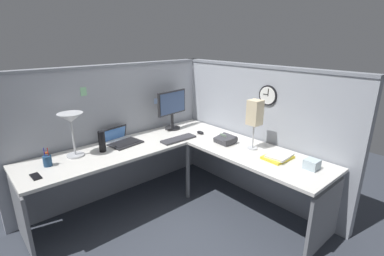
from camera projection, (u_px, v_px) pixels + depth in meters
name	position (u px, v px, depth m)	size (l,w,h in m)	color
ground_plane	(186.00, 207.00, 3.23)	(6.80, 6.80, 0.00)	#383D47
cubicle_wall_back	(116.00, 131.00, 3.38)	(2.57, 0.12, 1.58)	#999EA8
cubicle_wall_right	(256.00, 132.00, 3.35)	(0.12, 2.37, 1.58)	#999EA8
desk	(178.00, 162.00, 2.91)	(2.35, 2.15, 0.73)	silver
monitor	(172.00, 107.00, 3.57)	(0.46, 0.20, 0.50)	#232326
laptop	(120.00, 140.00, 3.19)	(0.39, 0.43, 0.22)	#232326
keyboard	(179.00, 139.00, 3.26)	(0.43, 0.14, 0.02)	#38383D
computer_mouse	(200.00, 132.00, 3.46)	(0.06, 0.10, 0.03)	black
desk_lamp_dome	(71.00, 121.00, 2.71)	(0.24, 0.24, 0.44)	#B7BABF
pen_cup	(47.00, 161.00, 2.59)	(0.08, 0.08, 0.18)	navy
cell_phone	(36.00, 176.00, 2.39)	(0.07, 0.14, 0.01)	black
thermos_flask	(102.00, 142.00, 2.90)	(0.07, 0.07, 0.22)	black
office_phone	(226.00, 140.00, 3.15)	(0.20, 0.21, 0.11)	#38383D
book_stack	(278.00, 157.00, 2.75)	(0.30, 0.23, 0.04)	yellow
desk_lamp_paper	(255.00, 114.00, 2.89)	(0.13, 0.13, 0.53)	#B7BABF
tissue_box	(312.00, 164.00, 2.53)	(0.12, 0.12, 0.09)	silver
wall_clock	(268.00, 95.00, 3.05)	(0.04, 0.22, 0.22)	black
pinned_note_leftmost	(156.00, 101.00, 3.60)	(0.07, 0.00, 0.07)	#99B7E5
pinned_note_middle	(83.00, 92.00, 2.96)	(0.07, 0.00, 0.09)	#8CCC99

